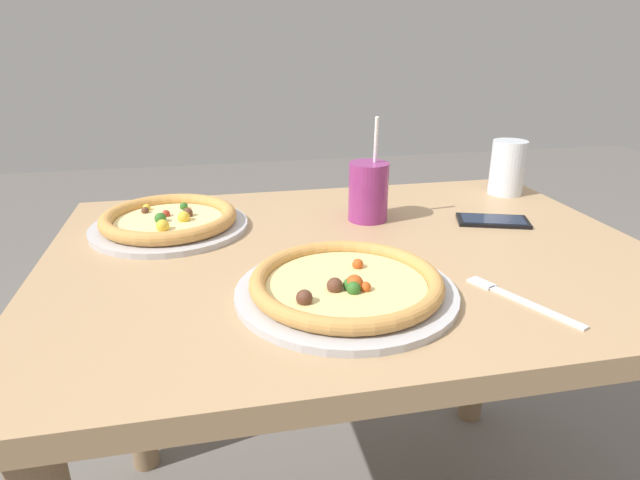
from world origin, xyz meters
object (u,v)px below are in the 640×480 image
pizza_near (346,286)px  pizza_far (169,221)px  water_cup_clear (508,167)px  fork (517,299)px  drink_cup_colored (368,191)px  cell_phone (493,221)px

pizza_near → pizza_far: size_ratio=1.08×
water_cup_clear → fork: (-0.28, -0.54, -0.07)m
pizza_far → fork: (0.54, -0.44, -0.02)m
drink_cup_colored → water_cup_clear: (0.40, 0.12, 0.00)m
water_cup_clear → cell_phone: bearing=-125.2°
drink_cup_colored → cell_phone: size_ratio=1.36×
pizza_near → pizza_far: pizza_near is taller
fork → cell_phone: 0.37m
pizza_far → water_cup_clear: 0.83m
pizza_near → drink_cup_colored: bearing=68.3°
water_cup_clear → cell_phone: size_ratio=0.82×
drink_cup_colored → pizza_far: bearing=176.9°
drink_cup_colored → water_cup_clear: size_ratio=1.66×
pizza_near → cell_phone: size_ratio=2.11×
pizza_far → fork: size_ratio=1.69×
drink_cup_colored → pizza_near: bearing=-111.7°
pizza_near → water_cup_clear: 0.72m
drink_cup_colored → cell_phone: 0.28m
pizza_far → fork: pizza_far is taller
pizza_near → water_cup_clear: size_ratio=2.59×
pizza_near → water_cup_clear: bearing=41.1°
pizza_near → drink_cup_colored: 0.37m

